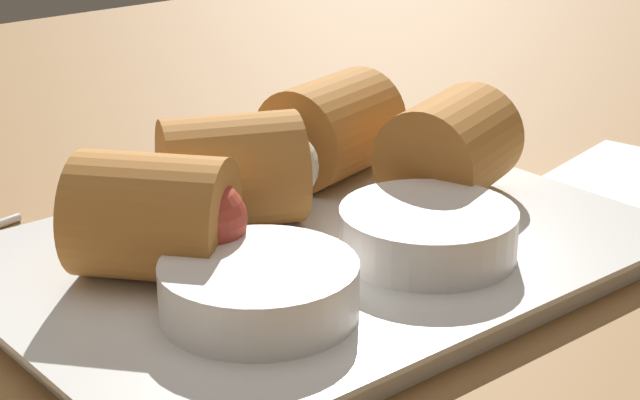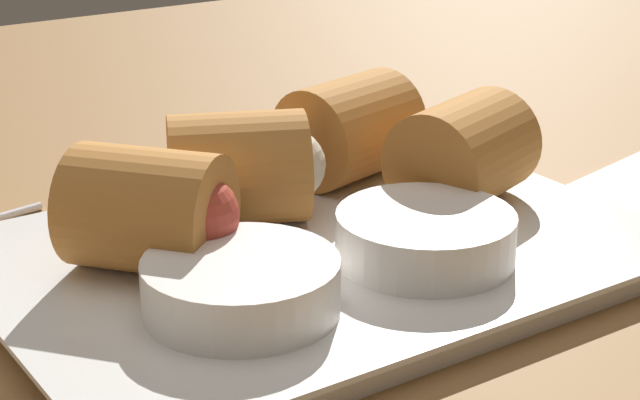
# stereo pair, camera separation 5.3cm
# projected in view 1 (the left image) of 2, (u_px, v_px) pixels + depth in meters

# --- Properties ---
(table_surface) EXTENTS (1.80, 1.40, 0.02)m
(table_surface) POSITION_uv_depth(u_px,v_px,m) (289.00, 296.00, 0.55)
(table_surface) COLOR olive
(table_surface) RESTS_ON ground
(serving_plate) EXTENTS (0.34, 0.24, 0.01)m
(serving_plate) POSITION_uv_depth(u_px,v_px,m) (320.00, 257.00, 0.56)
(serving_plate) COLOR silver
(serving_plate) RESTS_ON table_surface
(roll_front_left) EXTENTS (0.09, 0.09, 0.06)m
(roll_front_left) POSITION_uv_depth(u_px,v_px,m) (242.00, 170.00, 0.57)
(roll_front_left) COLOR #B77533
(roll_front_left) RESTS_ON serving_plate
(roll_front_right) EXTENTS (0.09, 0.08, 0.06)m
(roll_front_right) POSITION_uv_depth(u_px,v_px,m) (448.00, 144.00, 0.61)
(roll_front_right) COLOR #B77533
(roll_front_right) RESTS_ON serving_plate
(roll_back_left) EXTENTS (0.09, 0.10, 0.06)m
(roll_back_left) POSITION_uv_depth(u_px,v_px,m) (163.00, 218.00, 0.51)
(roll_back_left) COLOR #B77533
(roll_back_left) RESTS_ON serving_plate
(roll_back_right) EXTENTS (0.09, 0.08, 0.06)m
(roll_back_right) POSITION_uv_depth(u_px,v_px,m) (336.00, 126.00, 0.64)
(roll_back_right) COLOR #B77533
(roll_back_right) RESTS_ON serving_plate
(dipping_bowl_near) EXTENTS (0.09, 0.09, 0.03)m
(dipping_bowl_near) POSITION_uv_depth(u_px,v_px,m) (428.00, 231.00, 0.54)
(dipping_bowl_near) COLOR white
(dipping_bowl_near) RESTS_ON serving_plate
(dipping_bowl_far) EXTENTS (0.09, 0.09, 0.03)m
(dipping_bowl_far) POSITION_uv_depth(u_px,v_px,m) (259.00, 287.00, 0.48)
(dipping_bowl_far) COLOR white
(dipping_bowl_far) RESTS_ON serving_plate
(spoon) EXTENTS (0.18, 0.05, 0.01)m
(spoon) POSITION_uv_depth(u_px,v_px,m) (57.00, 200.00, 0.64)
(spoon) COLOR silver
(spoon) RESTS_ON table_surface
(napkin) EXTENTS (0.13, 0.12, 0.01)m
(napkin) POSITION_uv_depth(u_px,v_px,m) (638.00, 179.00, 0.68)
(napkin) COLOR white
(napkin) RESTS_ON table_surface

